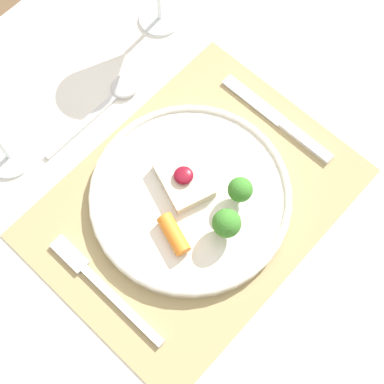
{
  "coord_description": "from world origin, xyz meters",
  "views": [
    {
      "loc": [
        -0.2,
        -0.18,
        1.48
      ],
      "look_at": [
        0.0,
        0.01,
        0.75
      ],
      "focal_mm": 50.0,
      "sensor_mm": 36.0,
      "label": 1
    }
  ],
  "objects": [
    {
      "name": "ground_plane",
      "position": [
        0.0,
        0.0,
        0.0
      ],
      "size": [
        8.0,
        8.0,
        0.0
      ],
      "primitive_type": "plane",
      "color": "brown"
    },
    {
      "name": "dining_table",
      "position": [
        0.0,
        0.0,
        0.64
      ],
      "size": [
        1.39,
        0.95,
        0.72
      ],
      "color": "white",
      "rests_on": "ground_plane"
    },
    {
      "name": "placemat",
      "position": [
        0.0,
        0.0,
        0.73
      ],
      "size": [
        0.46,
        0.35,
        0.0
      ],
      "primitive_type": "cube",
      "color": "#9E895B",
      "rests_on": "dining_table"
    },
    {
      "name": "dinner_plate",
      "position": [
        0.0,
        0.01,
        0.74
      ],
      "size": [
        0.3,
        0.3,
        0.07
      ],
      "color": "silver",
      "rests_on": "placemat"
    },
    {
      "name": "fork",
      "position": [
        -0.18,
        0.02,
        0.73
      ],
      "size": [
        0.02,
        0.21,
        0.01
      ],
      "rotation": [
        0.0,
        0.0,
        -0.03
      ],
      "color": "silver",
      "rests_on": "placemat"
    },
    {
      "name": "knife",
      "position": [
        0.19,
        -0.01,
        0.73
      ],
      "size": [
        0.02,
        0.21,
        0.01
      ],
      "rotation": [
        0.0,
        0.0,
        0.02
      ],
      "color": "silver",
      "rests_on": "placemat"
    },
    {
      "name": "spoon",
      "position": [
        0.04,
        0.22,
        0.73
      ],
      "size": [
        0.2,
        0.04,
        0.01
      ],
      "rotation": [
        0.0,
        0.0,
        0.07
      ],
      "color": "silver",
      "rests_on": "dining_table"
    }
  ]
}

